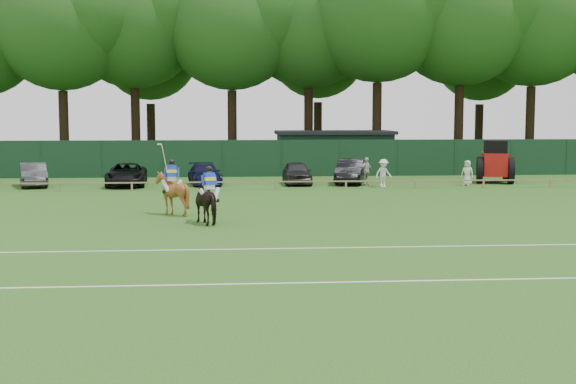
{
  "coord_description": "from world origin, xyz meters",
  "views": [
    {
      "loc": [
        -1.74,
        -25.03,
        4.27
      ],
      "look_at": [
        0.5,
        3.0,
        1.4
      ],
      "focal_mm": 48.0,
      "sensor_mm": 36.0,
      "label": 1
    }
  ],
  "objects": [
    {
      "name": "rider_chestnut",
      "position": [
        -4.06,
        7.56,
        1.71
      ],
      "size": [
        0.94,
        0.57,
        2.05
      ],
      "rotation": [
        0.0,
        0.0,
        3.18
      ],
      "color": "silver",
      "rests_on": "ground"
    },
    {
      "name": "sedan_navy",
      "position": [
        -3.07,
        21.51,
        0.63
      ],
      "size": [
        2.35,
        4.53,
        1.25
      ],
      "primitive_type": "imported",
      "rotation": [
        0.0,
        0.0,
        0.14
      ],
      "color": "black",
      "rests_on": "ground"
    },
    {
      "name": "ground",
      "position": [
        0.0,
        0.0,
        0.0
      ],
      "size": [
        160.0,
        160.0,
        0.0
      ],
      "primitive_type": "plane",
      "color": "#1E4C14",
      "rests_on": "ground"
    },
    {
      "name": "horse_chestnut",
      "position": [
        -4.05,
        7.58,
        0.91
      ],
      "size": [
        1.54,
        1.72,
        1.83
      ],
      "primitive_type": "imported",
      "rotation": [
        0.0,
        0.0,
        3.18
      ],
      "color": "brown",
      "rests_on": "ground"
    },
    {
      "name": "hatch_grey",
      "position": [
        2.5,
        21.32,
        0.69
      ],
      "size": [
        1.66,
        4.08,
        1.39
      ],
      "primitive_type": "imported",
      "rotation": [
        0.0,
        0.0,
        -0.01
      ],
      "color": "#29292B",
      "rests_on": "ground"
    },
    {
      "name": "spectator_right",
      "position": [
        12.51,
        19.51,
        0.75
      ],
      "size": [
        0.88,
        0.81,
        1.51
      ],
      "primitive_type": "imported",
      "rotation": [
        0.0,
        0.0,
        -0.61
      ],
      "color": "silver",
      "rests_on": "ground"
    },
    {
      "name": "sedan_grey",
      "position": [
        -13.1,
        21.11,
        0.69
      ],
      "size": [
        2.6,
        4.45,
        1.39
      ],
      "primitive_type": "imported",
      "rotation": [
        0.0,
        0.0,
        0.29
      ],
      "color": "#303033",
      "rests_on": "ground"
    },
    {
      "name": "rider_dark",
      "position": [
        -2.41,
        4.82,
        1.6
      ],
      "size": [
        0.9,
        0.59,
        1.41
      ],
      "rotation": [
        0.0,
        0.0,
        3.58
      ],
      "color": "silver",
      "rests_on": "ground"
    },
    {
      "name": "spectator_left",
      "position": [
        7.36,
        19.04,
        0.82
      ],
      "size": [
        1.2,
        0.92,
        1.63
      ],
      "primitive_type": "imported",
      "rotation": [
        0.0,
        0.0,
        0.34
      ],
      "color": "silver",
      "rests_on": "ground"
    },
    {
      "name": "horse_dark",
      "position": [
        -2.42,
        4.83,
        0.85
      ],
      "size": [
        1.69,
        2.21,
        1.7
      ],
      "primitive_type": "imported",
      "rotation": [
        0.0,
        0.0,
        3.58
      ],
      "color": "black",
      "rests_on": "ground"
    },
    {
      "name": "suv_black",
      "position": [
        -7.66,
        20.93,
        0.67
      ],
      "size": [
        2.48,
        4.93,
        1.34
      ],
      "primitive_type": "imported",
      "rotation": [
        0.0,
        0.0,
        0.05
      ],
      "color": "black",
      "rests_on": "ground"
    },
    {
      "name": "spectator_mid",
      "position": [
        6.54,
        20.16,
        0.84
      ],
      "size": [
        1.05,
        0.88,
        1.69
      ],
      "primitive_type": "imported",
      "rotation": [
        0.0,
        0.0,
        0.57
      ],
      "color": "beige",
      "rests_on": "ground"
    },
    {
      "name": "tree_row",
      "position": [
        2.0,
        35.0,
        0.0
      ],
      "size": [
        96.0,
        12.0,
        21.0
      ],
      "primitive_type": null,
      "color": "#26561C",
      "rests_on": "ground"
    },
    {
      "name": "perimeter_fence",
      "position": [
        0.0,
        27.0,
        1.25
      ],
      "size": [
        92.08,
        0.08,
        2.5
      ],
      "color": "#14351E",
      "rests_on": "ground"
    },
    {
      "name": "utility_shed",
      "position": [
        6.0,
        30.0,
        1.54
      ],
      "size": [
        8.4,
        4.4,
        3.04
      ],
      "color": "#14331E",
      "rests_on": "ground"
    },
    {
      "name": "estate_black",
      "position": [
        5.84,
        21.48,
        0.75
      ],
      "size": [
        2.71,
        4.82,
        1.5
      ],
      "primitive_type": "imported",
      "rotation": [
        0.0,
        0.0,
        -0.26
      ],
      "color": "black",
      "rests_on": "ground"
    },
    {
      "name": "tractor",
      "position": [
        14.81,
        21.34,
        1.24
      ],
      "size": [
        2.8,
        3.54,
        2.62
      ],
      "rotation": [
        0.0,
        0.0,
        -0.26
      ],
      "color": "#B11410",
      "rests_on": "ground"
    },
    {
      "name": "pitch_rail",
      "position": [
        0.0,
        18.0,
        0.45
      ],
      "size": [
        62.1,
        0.1,
        0.5
      ],
      "color": "#997F5B",
      "rests_on": "ground"
    },
    {
      "name": "pitch_lines",
      "position": [
        0.0,
        -3.5,
        0.01
      ],
      "size": [
        60.0,
        5.1,
        0.01
      ],
      "color": "silver",
      "rests_on": "ground"
    }
  ]
}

